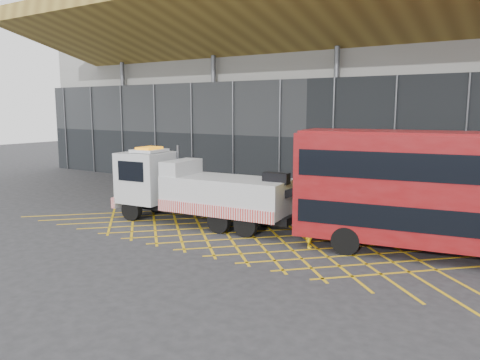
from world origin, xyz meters
The scene contains 6 objects.
ground_plane centered at (0.00, 0.00, 0.00)m, with size 120.00×120.00×0.00m, color #2A2A2C.
road_markings centered at (4.00, 0.00, 0.01)m, with size 24.76×7.16×0.01m.
construction_building centered at (1.92, 18.40, 8.98)m, with size 55.00×23.97×18.00m.
recovery_truck centered at (0.67, 0.70, 1.84)m, with size 11.49×3.56×3.98m.
bus_towed centered at (12.95, 1.84, 2.83)m, with size 12.79×4.90×5.09m.
worker centered at (7.60, 0.01, 0.74)m, with size 0.54×0.35×1.47m, color yellow.
Camera 1 is at (15.87, -18.12, 6.01)m, focal length 35.00 mm.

